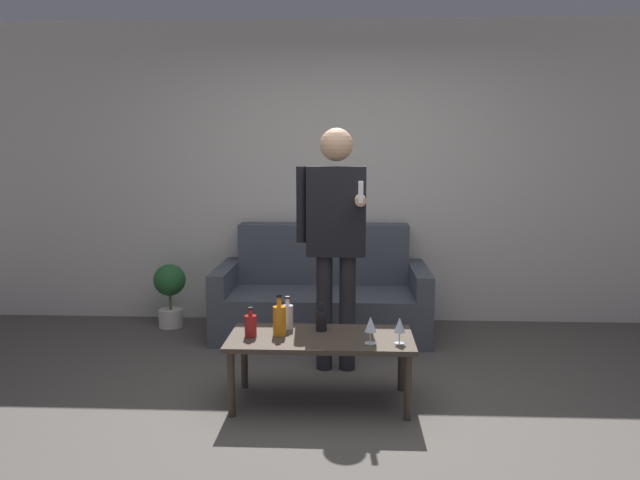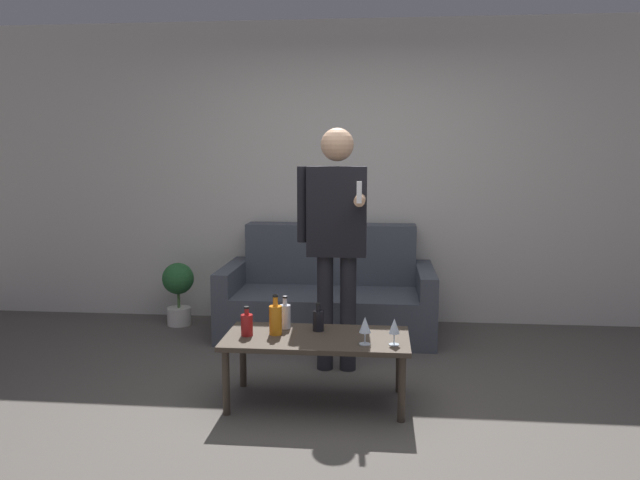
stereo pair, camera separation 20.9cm
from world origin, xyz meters
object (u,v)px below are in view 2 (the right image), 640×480
Objects in this scene: person_standing_front at (336,229)px; bottle_orange at (276,319)px; coffee_table at (317,343)px; couch at (328,296)px.

bottle_orange is at bearing -118.74° from person_standing_front.
coffee_table is 0.89m from person_standing_front.
bottle_orange reaches higher than coffee_table.
bottle_orange is 0.84m from person_standing_front.
person_standing_front is (0.33, 0.60, 0.49)m from bottle_orange.
person_standing_front is at bearing -81.99° from couch.
person_standing_front reaches higher than bottle_orange.
couch is at bearing 98.01° from person_standing_front.
bottle_orange is (-0.20, -1.54, 0.21)m from couch.
person_standing_front is at bearing 61.26° from bottle_orange.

